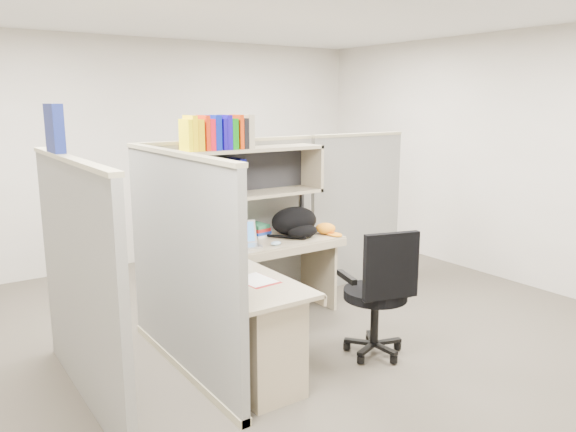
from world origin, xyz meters
TOP-DOWN VIEW (x-y plane):
  - ground at (0.00, 0.00)m, footprint 6.00×6.00m
  - room_shell at (0.00, 0.00)m, footprint 6.00×6.00m
  - cubicle at (-0.37, 0.45)m, footprint 3.79×1.84m
  - desk at (-0.41, -0.29)m, footprint 1.74×1.75m
  - laptop at (-0.12, 0.48)m, footprint 0.37×0.37m
  - backpack at (0.50, 0.52)m, footprint 0.56×0.50m
  - orange_cap at (0.78, 0.46)m, footprint 0.23×0.26m
  - snack_canister at (-0.52, -0.17)m, footprint 0.11×0.11m
  - tissue_box at (-0.76, -0.46)m, footprint 0.14×0.14m
  - mouse at (0.15, 0.36)m, footprint 0.10×0.07m
  - paper_cup at (0.02, 0.66)m, footprint 0.07×0.07m
  - book_stack at (0.20, 0.76)m, footprint 0.20×0.25m
  - loose_paper at (-0.49, -0.36)m, footprint 0.23×0.29m
  - task_chair at (0.44, -0.63)m, footprint 0.59×0.55m

SIDE VIEW (x-z plane):
  - ground at x=0.00m, z-range 0.00..0.00m
  - task_chair at x=0.44m, z-range -0.15..0.89m
  - desk at x=-0.41m, z-range 0.07..0.80m
  - loose_paper at x=-0.49m, z-range 0.73..0.73m
  - mouse at x=0.15m, z-range 0.73..0.77m
  - paper_cup at x=0.02m, z-range 0.73..0.82m
  - orange_cap at x=0.78m, z-range 0.73..0.83m
  - book_stack at x=0.20m, z-range 0.73..0.84m
  - snack_canister at x=-0.52m, z-range 0.73..0.84m
  - tissue_box at x=-0.76m, z-range 0.73..0.93m
  - laptop at x=-0.12m, z-range 0.73..0.95m
  - backpack at x=0.50m, z-range 0.73..1.00m
  - cubicle at x=-0.37m, z-range -0.07..1.88m
  - room_shell at x=0.00m, z-range -1.38..4.62m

